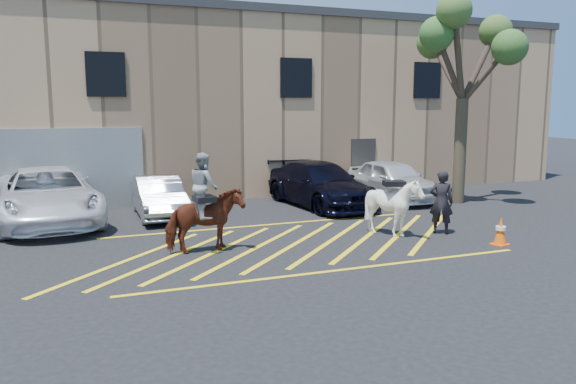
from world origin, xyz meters
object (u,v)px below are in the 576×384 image
object	(u,v)px
car_white_pickup	(47,196)
mounted_bay	(204,213)
car_blue_suv	(320,184)
saddled_white	(393,206)
car_silver_sedan	(159,197)
handler	(441,202)
tree	(465,44)
car_white_suv	(392,180)
traffic_cone	(501,231)

from	to	relation	value
car_white_pickup	mounted_bay	size ratio (longest dim) A/B	2.48
car_white_pickup	car_blue_suv	distance (m)	8.96
car_white_pickup	car_blue_suv	world-z (taller)	car_white_pickup
car_blue_suv	saddled_white	distance (m)	5.00
car_white_pickup	saddled_white	bearing A→B (deg)	-35.97
car_silver_sedan	handler	bearing A→B (deg)	-36.85
car_silver_sedan	tree	xyz separation A→B (m)	(10.67, -1.36, 5.04)
car_blue_suv	car_white_suv	xyz separation A→B (m)	(3.07, 0.13, -0.01)
car_silver_sedan	tree	distance (m)	11.88
car_white_suv	traffic_cone	bearing A→B (deg)	-102.13
car_blue_suv	mounted_bay	distance (m)	7.17
saddled_white	traffic_cone	world-z (taller)	saddled_white
car_white_suv	car_white_pickup	bearing A→B (deg)	176.45
car_blue_suv	traffic_cone	xyz separation A→B (m)	(1.95, -6.89, -0.41)
car_white_suv	handler	xyz separation A→B (m)	(-1.76, -5.36, 0.13)
car_blue_suv	traffic_cone	size ratio (longest dim) A/B	7.32
car_white_suv	saddled_white	world-z (taller)	saddled_white
car_silver_sedan	tree	bearing A→B (deg)	-6.81
tree	mounted_bay	bearing A→B (deg)	-161.00
saddled_white	traffic_cone	distance (m)	2.81
car_white_pickup	mounted_bay	distance (m)	6.25
handler	saddled_white	world-z (taller)	handler
car_silver_sedan	mounted_bay	size ratio (longest dim) A/B	1.60
car_white_pickup	car_silver_sedan	world-z (taller)	car_white_pickup
tree	car_silver_sedan	bearing A→B (deg)	172.73
traffic_cone	car_silver_sedan	bearing A→B (deg)	137.53
mounted_bay	traffic_cone	size ratio (longest dim) A/B	3.36
car_white_pickup	traffic_cone	size ratio (longest dim) A/B	8.33
traffic_cone	car_blue_suv	bearing A→B (deg)	105.80
car_blue_suv	car_white_suv	size ratio (longest dim) A/B	1.19
car_silver_sedan	handler	distance (m)	8.78
car_white_pickup	car_white_suv	bearing A→B (deg)	-5.97
car_white_pickup	car_silver_sedan	xyz separation A→B (m)	(3.29, -0.15, -0.20)
car_blue_suv	handler	distance (m)	5.40
saddled_white	car_blue_suv	bearing A→B (deg)	89.08
handler	saddled_white	xyz separation A→B (m)	(-1.39, 0.24, -0.07)
car_blue_suv	handler	size ratio (longest dim) A/B	2.98
car_silver_sedan	car_white_suv	xyz separation A→B (m)	(8.74, 0.05, 0.12)
saddled_white	car_silver_sedan	bearing A→B (deg)	137.72
mounted_bay	handler	bearing A→B (deg)	-3.56
car_white_pickup	traffic_cone	bearing A→B (deg)	-38.61
mounted_bay	tree	size ratio (longest dim) A/B	0.34
car_blue_suv	mounted_bay	size ratio (longest dim) A/B	2.18
car_white_suv	tree	world-z (taller)	tree
car_silver_sedan	saddled_white	world-z (taller)	saddled_white
car_white_suv	saddled_white	distance (m)	6.02
car_white_pickup	tree	bearing A→B (deg)	-11.65
car_white_suv	tree	size ratio (longest dim) A/B	0.61
car_blue_suv	tree	distance (m)	7.13
car_silver_sedan	car_white_suv	bearing A→B (deg)	0.76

